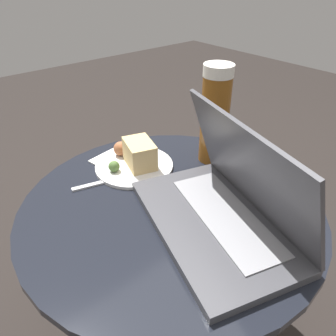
# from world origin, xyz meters

# --- Properties ---
(ground_plane) EXTENTS (6.00, 6.00, 0.00)m
(ground_plane) POSITION_xyz_m (0.00, 0.00, 0.00)
(ground_plane) COLOR black
(table) EXTENTS (0.67, 0.67, 0.51)m
(table) POSITION_xyz_m (0.00, 0.00, 0.37)
(table) COLOR black
(table) RESTS_ON ground_plane
(napkin) EXTENTS (0.19, 0.15, 0.00)m
(napkin) POSITION_xyz_m (-0.20, 0.02, 0.51)
(napkin) COLOR white
(napkin) RESTS_ON table
(laptop) EXTENTS (0.42, 0.32, 0.22)m
(laptop) POSITION_xyz_m (0.12, 0.04, 0.56)
(laptop) COLOR #47474C
(laptop) RESTS_ON table
(beer_glass) EXTENTS (0.07, 0.07, 0.25)m
(beer_glass) POSITION_xyz_m (-0.08, 0.21, 0.64)
(beer_glass) COLOR brown
(beer_glass) RESTS_ON table
(snack_plate) EXTENTS (0.20, 0.20, 0.07)m
(snack_plate) POSITION_xyz_m (-0.17, 0.03, 0.54)
(snack_plate) COLOR white
(snack_plate) RESTS_ON table
(fork) EXTENTS (0.07, 0.19, 0.00)m
(fork) POSITION_xyz_m (-0.16, -0.04, 0.51)
(fork) COLOR silver
(fork) RESTS_ON table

